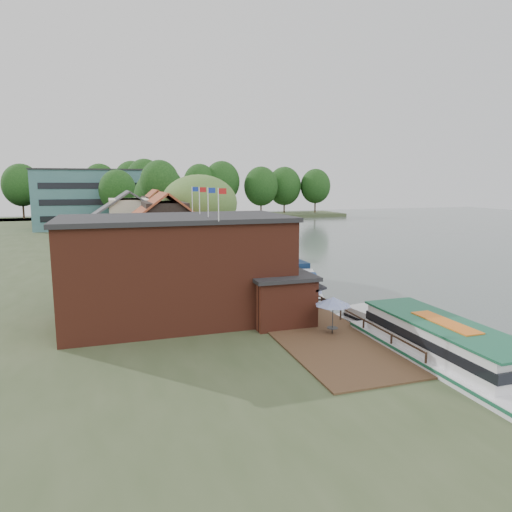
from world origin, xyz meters
TOP-DOWN VIEW (x-y plane):
  - ground at (0.00, 0.00)m, footprint 260.00×260.00m
  - land_bank at (-30.00, 35.00)m, footprint 50.00×140.00m
  - quay_deck at (-8.00, 10.00)m, footprint 6.00×50.00m
  - quay_rail at (-5.30, 10.50)m, footprint 0.20×49.00m
  - pub at (-14.00, -1.00)m, footprint 20.00×11.00m
  - hotel_block at (-22.00, 70.00)m, footprint 25.40×12.40m
  - cottage_a at (-15.00, 14.00)m, footprint 8.60×7.60m
  - cottage_b at (-18.00, 24.00)m, footprint 9.60×8.60m
  - cottage_c at (-14.00, 33.00)m, footprint 7.60×7.60m
  - willow at (-10.50, 19.00)m, footprint 8.60×8.60m
  - umbrella_0 at (-7.22, -7.50)m, footprint 2.27×2.27m
  - umbrella_1 at (-7.38, -3.67)m, footprint 2.45×2.45m
  - umbrella_2 at (-8.03, -1.64)m, footprint 2.33×2.33m
  - umbrella_3 at (-6.89, 2.38)m, footprint 2.26×2.26m
  - umbrella_4 at (-7.93, 5.99)m, footprint 2.03×2.03m
  - umbrella_5 at (-7.13, 7.31)m, footprint 2.11×2.11m
  - cruiser_0 at (-3.14, -7.10)m, footprint 4.40×9.62m
  - cruiser_1 at (-3.69, 5.28)m, footprint 6.60×10.83m
  - cruiser_2 at (-2.55, 12.17)m, footprint 3.39×10.47m
  - cruiser_3 at (-3.88, 24.13)m, footprint 4.51×10.89m
  - tour_boat at (-3.41, -13.76)m, footprint 4.18×14.58m
  - swan at (-1.28, -12.88)m, footprint 0.44×0.44m
  - bank_tree_0 at (-12.39, 41.75)m, footprint 6.19×6.19m
  - bank_tree_1 at (-11.81, 49.74)m, footprint 8.57×8.57m
  - bank_tree_2 at (-18.51, 59.51)m, footprint 6.98×6.98m
  - bank_tree_3 at (-11.84, 79.59)m, footprint 8.80×8.80m
  - bank_tree_4 at (-17.64, 84.43)m, footprint 7.77×7.77m
  - bank_tree_5 at (-13.29, 95.39)m, footprint 7.11×7.11m

SIDE VIEW (x-z plane):
  - ground at x=0.00m, z-range 0.00..0.00m
  - swan at x=-1.28m, z-range 0.00..0.44m
  - land_bank at x=-30.00m, z-range 0.00..1.00m
  - quay_deck at x=-8.00m, z-range 1.00..1.10m
  - cruiser_0 at x=-3.14m, z-range 0.00..2.22m
  - cruiser_1 at x=-3.69m, z-range 0.00..2.51m
  - cruiser_2 at x=-2.55m, z-range 0.00..2.56m
  - cruiser_3 at x=-3.88m, z-range 0.00..2.60m
  - quay_rail at x=-5.30m, z-range 1.00..2.00m
  - tour_boat at x=-3.41m, z-range 0.00..3.18m
  - umbrella_0 at x=-7.22m, z-range 1.10..3.48m
  - umbrella_1 at x=-7.38m, z-range 1.10..3.48m
  - umbrella_2 at x=-8.03m, z-range 1.10..3.48m
  - umbrella_3 at x=-6.89m, z-range 1.10..3.48m
  - umbrella_4 at x=-7.93m, z-range 1.10..3.48m
  - umbrella_5 at x=-7.13m, z-range 1.10..3.48m
  - pub at x=-14.00m, z-range 1.00..8.30m
  - cottage_a at x=-15.00m, z-range 1.00..9.50m
  - cottage_b at x=-18.00m, z-range 1.00..9.50m
  - cottage_c at x=-14.00m, z-range 1.00..9.50m
  - willow at x=-10.50m, z-range 1.00..11.43m
  - bank_tree_5 at x=-13.29m, z-range 1.00..12.08m
  - bank_tree_1 at x=-11.81m, z-range 1.00..12.78m
  - bank_tree_4 at x=-17.64m, z-range 1.00..12.81m
  - bank_tree_2 at x=-18.51m, z-range 1.00..13.00m
  - hotel_block at x=-22.00m, z-range 1.00..13.30m
  - bank_tree_0 at x=-12.39m, z-range 1.00..14.05m
  - bank_tree_3 at x=-11.84m, z-range 1.00..16.08m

